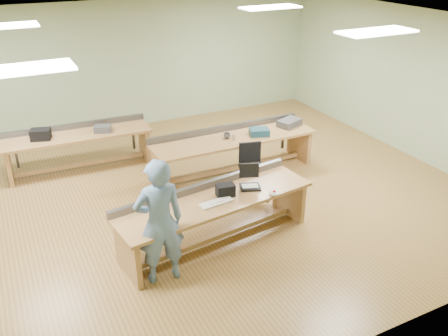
% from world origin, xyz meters
% --- Properties ---
extents(floor, '(10.00, 10.00, 0.00)m').
position_xyz_m(floor, '(0.00, 0.00, 0.00)').
color(floor, olive).
rests_on(floor, ground).
extents(ceiling, '(10.00, 10.00, 0.00)m').
position_xyz_m(ceiling, '(0.00, 0.00, 3.00)').
color(ceiling, silver).
rests_on(ceiling, wall_back).
extents(wall_back, '(10.00, 0.04, 3.00)m').
position_xyz_m(wall_back, '(0.00, 4.00, 1.50)').
color(wall_back, gray).
rests_on(wall_back, floor).
extents(wall_front, '(10.00, 0.04, 3.00)m').
position_xyz_m(wall_front, '(0.00, -4.00, 1.50)').
color(wall_front, gray).
rests_on(wall_front, floor).
extents(wall_right, '(0.04, 8.00, 3.00)m').
position_xyz_m(wall_right, '(5.00, 0.00, 1.50)').
color(wall_right, gray).
rests_on(wall_right, floor).
extents(fluor_panels, '(6.20, 3.50, 0.03)m').
position_xyz_m(fluor_panels, '(0.00, 0.00, 2.97)').
color(fluor_panels, white).
rests_on(fluor_panels, ceiling).
extents(workbench_front, '(3.17, 1.22, 0.86)m').
position_xyz_m(workbench_front, '(-0.13, -1.39, 0.56)').
color(workbench_front, olive).
rests_on(workbench_front, floor).
extents(workbench_mid, '(3.27, 0.89, 0.86)m').
position_xyz_m(workbench_mid, '(1.22, 0.62, 0.57)').
color(workbench_mid, olive).
rests_on(workbench_mid, floor).
extents(workbench_back, '(2.87, 0.90, 0.86)m').
position_xyz_m(workbench_back, '(-1.46, 2.14, 0.56)').
color(workbench_back, olive).
rests_on(workbench_back, floor).
extents(person, '(0.68, 0.47, 1.80)m').
position_xyz_m(person, '(-1.16, -1.88, 0.90)').
color(person, slate).
rests_on(person, floor).
extents(laptop_base, '(0.38, 0.34, 0.03)m').
position_xyz_m(laptop_base, '(0.49, -1.35, 0.77)').
color(laptop_base, black).
rests_on(laptop_base, workbench_front).
extents(laptop_screen, '(0.29, 0.12, 0.24)m').
position_xyz_m(laptop_screen, '(0.53, -1.24, 0.99)').
color(laptop_screen, black).
rests_on(laptop_screen, laptop_base).
extents(keyboard, '(0.52, 0.22, 0.03)m').
position_xyz_m(keyboard, '(-0.18, -1.55, 0.76)').
color(keyboard, beige).
rests_on(keyboard, workbench_front).
extents(trackball_mouse, '(0.20, 0.22, 0.07)m').
position_xyz_m(trackball_mouse, '(0.71, -1.70, 0.79)').
color(trackball_mouse, white).
rests_on(trackball_mouse, workbench_front).
extents(camera_bag, '(0.30, 0.22, 0.19)m').
position_xyz_m(camera_bag, '(0.04, -1.39, 0.84)').
color(camera_bag, black).
rests_on(camera_bag, workbench_front).
extents(task_chair, '(0.59, 0.59, 0.90)m').
position_xyz_m(task_chair, '(1.16, -0.24, 0.33)').
color(task_chair, black).
rests_on(task_chair, floor).
extents(parts_bin_teal, '(0.43, 0.38, 0.13)m').
position_xyz_m(parts_bin_teal, '(1.72, 0.47, 0.81)').
color(parts_bin_teal, '#163948').
rests_on(parts_bin_teal, workbench_mid).
extents(parts_bin_grey, '(0.56, 0.45, 0.13)m').
position_xyz_m(parts_bin_grey, '(2.52, 0.63, 0.82)').
color(parts_bin_grey, '#39393C').
rests_on(parts_bin_grey, workbench_mid).
extents(mug, '(0.16, 0.16, 0.10)m').
position_xyz_m(mug, '(1.08, 0.60, 0.80)').
color(mug, '#39393C').
rests_on(mug, workbench_mid).
extents(drinks_can, '(0.07, 0.07, 0.11)m').
position_xyz_m(drinks_can, '(1.16, 0.47, 0.81)').
color(drinks_can, '#B5B4B9').
rests_on(drinks_can, workbench_mid).
extents(storage_box_back, '(0.42, 0.36, 0.20)m').
position_xyz_m(storage_box_back, '(-2.12, 2.13, 0.85)').
color(storage_box_back, black).
rests_on(storage_box_back, workbench_back).
extents(tray_back, '(0.38, 0.33, 0.13)m').
position_xyz_m(tray_back, '(-0.97, 2.00, 0.81)').
color(tray_back, '#39393C').
rests_on(tray_back, workbench_back).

